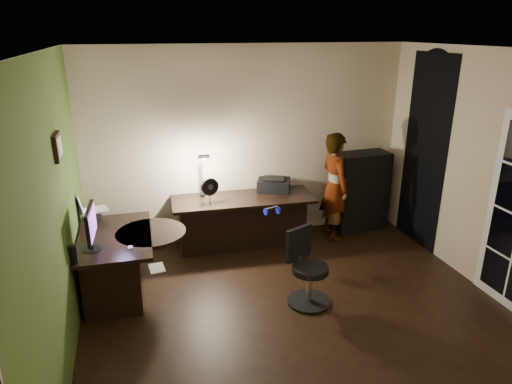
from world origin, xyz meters
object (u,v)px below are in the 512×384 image
object	(u,v)px
desk_left	(118,265)
monitor	(90,235)
cabinet	(360,191)
office_chair	(310,269)
person	(334,187)
desk_right	(243,222)

from	to	relation	value
desk_left	monitor	world-z (taller)	monitor
desk_left	cabinet	bearing A→B (deg)	16.53
office_chair	person	distance (m)	1.82
office_chair	person	xyz separation A→B (m)	(0.96, 1.51, 0.35)
cabinet	person	size ratio (longest dim) A/B	0.76
cabinet	monitor	xyz separation A→B (m)	(-3.72, -1.24, 0.30)
desk_left	person	distance (m)	3.10
office_chair	person	size ratio (longest dim) A/B	0.55
cabinet	person	xyz separation A→B (m)	(-0.53, -0.21, 0.19)
cabinet	office_chair	world-z (taller)	cabinet
desk_left	office_chair	distance (m)	2.15
person	desk_right	bearing A→B (deg)	82.85
office_chair	desk_left	bearing A→B (deg)	135.44
desk_right	office_chair	xyz separation A→B (m)	(0.36, -1.57, 0.07)
monitor	office_chair	world-z (taller)	monitor
cabinet	person	distance (m)	0.60
desk_right	person	bearing A→B (deg)	0.35
desk_left	cabinet	distance (m)	3.64
monitor	desk_right	bearing A→B (deg)	33.13
desk_left	person	bearing A→B (deg)	15.40
monitor	person	distance (m)	3.36
office_chair	person	world-z (taller)	person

